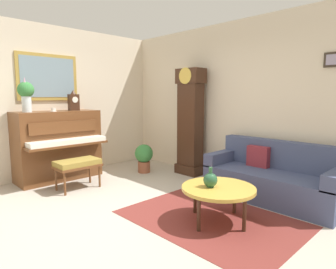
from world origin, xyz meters
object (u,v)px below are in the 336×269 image
object	(u,v)px
couch	(273,178)
coffee_table	(218,189)
piano_bench	(78,164)
flower_vase	(26,93)
mantel_clock	(74,101)
green_jug	(210,180)
teacup	(53,110)
piano	(58,145)
potted_plant	(144,156)
grandfather_clock	(190,125)

from	to	relation	value
couch	coffee_table	world-z (taller)	couch
piano_bench	flower_vase	bearing A→B (deg)	-148.88
mantel_clock	green_jug	xyz separation A→B (m)	(3.05, 0.18, -0.89)
piano_bench	teacup	bearing A→B (deg)	-174.46
piano	potted_plant	world-z (taller)	piano
flower_vase	teacup	distance (m)	0.51
piano	grandfather_clock	xyz separation A→B (m)	(1.43, 1.98, 0.34)
green_jug	mantel_clock	bearing A→B (deg)	-176.63
grandfather_clock	couch	xyz separation A→B (m)	(1.78, -0.17, -0.65)
piano	mantel_clock	bearing A→B (deg)	89.52
teacup	potted_plant	xyz separation A→B (m)	(0.64, 1.49, -0.94)
piano_bench	teacup	xyz separation A→B (m)	(-0.68, -0.07, 0.86)
piano	green_jug	bearing A→B (deg)	9.43
grandfather_clock	green_jug	bearing A→B (deg)	-42.26
piano_bench	piano	bearing A→B (deg)	177.67
coffee_table	potted_plant	size ratio (longest dim) A/B	1.57
piano	flower_vase	bearing A→B (deg)	-89.74
mantel_clock	flower_vase	distance (m)	0.84
green_jug	potted_plant	world-z (taller)	green_jug
flower_vase	green_jug	distance (m)	3.38
piano	flower_vase	xyz separation A→B (m)	(0.00, -0.50, 0.93)
flower_vase	potted_plant	distance (m)	2.38
piano_bench	flower_vase	distance (m)	1.47
couch	piano	bearing A→B (deg)	-150.57
piano	green_jug	world-z (taller)	piano
couch	mantel_clock	world-z (taller)	mantel_clock
grandfather_clock	flower_vase	bearing A→B (deg)	-120.00
couch	flower_vase	size ratio (longest dim) A/B	3.28
piano	teacup	xyz separation A→B (m)	(0.10, -0.10, 0.64)
green_jug	couch	bearing A→B (deg)	83.09
coffee_table	green_jug	size ratio (longest dim) A/B	3.67
piano	mantel_clock	world-z (taller)	mantel_clock
piano_bench	flower_vase	size ratio (longest dim) A/B	1.21
flower_vase	potted_plant	world-z (taller)	flower_vase
mantel_clock	teacup	world-z (taller)	mantel_clock
teacup	flower_vase	bearing A→B (deg)	-103.23
teacup	green_jug	world-z (taller)	teacup
mantel_clock	green_jug	world-z (taller)	mantel_clock
piano	couch	bearing A→B (deg)	29.43
mantel_clock	teacup	bearing A→B (deg)	-77.53
mantel_clock	green_jug	size ratio (longest dim) A/B	1.58
teacup	potted_plant	distance (m)	1.88
piano_bench	green_jug	xyz separation A→B (m)	(2.28, 0.54, 0.12)
couch	green_jug	xyz separation A→B (m)	(-0.16, -1.31, 0.21)
piano_bench	coffee_table	distance (m)	2.42
mantel_clock	couch	bearing A→B (deg)	24.82
piano_bench	mantel_clock	distance (m)	1.32
piano	piano_bench	bearing A→B (deg)	-2.33
piano	teacup	bearing A→B (deg)	-45.27
grandfather_clock	flower_vase	world-z (taller)	grandfather_clock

